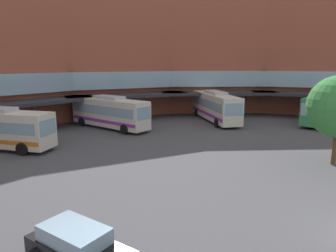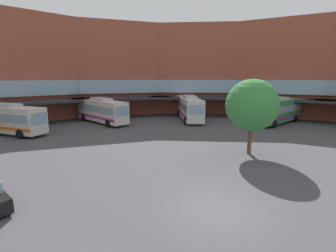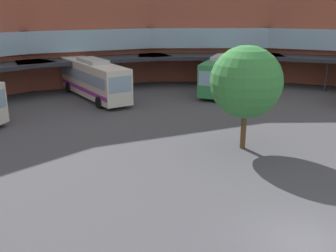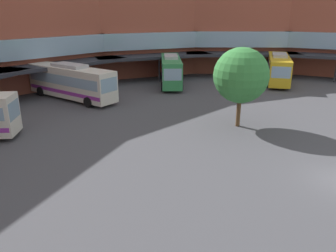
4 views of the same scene
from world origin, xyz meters
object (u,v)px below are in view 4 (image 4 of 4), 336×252
Objects in this scene: bus_6 at (171,70)px; plaza_tree at (241,76)px; bus_2 at (71,82)px; bus_0 at (278,68)px.

plaza_tree is (-13.51, -11.53, 2.45)m from bus_6.
bus_6 is (11.25, -7.55, -0.03)m from bus_2.
bus_2 is at bearing -57.42° from bus_6.
bus_2 is (-18.11, 20.69, 0.02)m from bus_0.
bus_2 is at bearing -56.21° from bus_0.
bus_0 and bus_6 have the same top height.
plaza_tree is (-2.26, -19.07, 2.42)m from bus_2.
bus_6 is at bearing -69.84° from bus_0.
bus_0 is at bearing 94.00° from bus_6.
bus_6 is 1.59× the size of plaza_tree.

